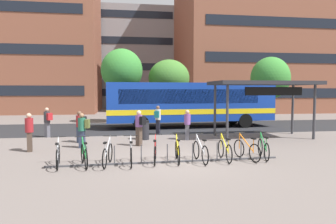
% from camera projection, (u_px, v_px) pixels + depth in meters
% --- Properties ---
extents(ground, '(200.00, 200.00, 0.00)m').
position_uv_depth(ground, '(178.00, 160.00, 11.58)').
color(ground, '#6B605B').
extents(bus_lane_asphalt, '(80.00, 7.20, 0.01)m').
position_uv_depth(bus_lane_asphalt, '(152.00, 128.00, 21.65)').
color(bus_lane_asphalt, '#232326').
rests_on(bus_lane_asphalt, ground).
extents(city_bus, '(12.13, 3.16, 3.20)m').
position_uv_depth(city_bus, '(191.00, 103.00, 21.94)').
color(city_bus, '#14389E').
rests_on(city_bus, ground).
extents(bike_rack, '(8.62, 0.32, 0.70)m').
position_uv_depth(bike_rack, '(167.00, 160.00, 11.13)').
color(bike_rack, '#47474C').
rests_on(bike_rack, ground).
extents(parked_bicycle_silver_0, '(0.52, 1.71, 0.99)m').
position_uv_depth(parked_bicycle_silver_0, '(58.00, 156.00, 10.50)').
color(parked_bicycle_silver_0, black).
rests_on(parked_bicycle_silver_0, ground).
extents(parked_bicycle_green_1, '(0.60, 1.68, 0.99)m').
position_uv_depth(parked_bicycle_green_1, '(84.00, 155.00, 10.60)').
color(parked_bicycle_green_1, black).
rests_on(parked_bicycle_green_1, ground).
extents(parked_bicycle_silver_2, '(0.52, 1.71, 0.99)m').
position_uv_depth(parked_bicycle_silver_2, '(108.00, 155.00, 10.70)').
color(parked_bicycle_silver_2, black).
rests_on(parked_bicycle_silver_2, ground).
extents(parked_bicycle_silver_3, '(0.52, 1.72, 0.99)m').
position_uv_depth(parked_bicycle_silver_3, '(131.00, 154.00, 10.81)').
color(parked_bicycle_silver_3, black).
rests_on(parked_bicycle_silver_3, ground).
extents(parked_bicycle_red_4, '(0.52, 1.71, 0.99)m').
position_uv_depth(parked_bicycle_red_4, '(155.00, 152.00, 11.13)').
color(parked_bicycle_red_4, black).
rests_on(parked_bicycle_red_4, ground).
extents(parked_bicycle_yellow_5, '(0.52, 1.72, 0.99)m').
position_uv_depth(parked_bicycle_yellow_5, '(177.00, 152.00, 11.23)').
color(parked_bicycle_yellow_5, black).
rests_on(parked_bicycle_yellow_5, ground).
extents(parked_bicycle_silver_6, '(0.52, 1.72, 0.99)m').
position_uv_depth(parked_bicycle_silver_6, '(200.00, 152.00, 11.24)').
color(parked_bicycle_silver_6, black).
rests_on(parked_bicycle_silver_6, ground).
extents(parked_bicycle_yellow_7, '(0.52, 1.72, 0.99)m').
position_uv_depth(parked_bicycle_yellow_7, '(225.00, 150.00, 11.48)').
color(parked_bicycle_yellow_7, black).
rests_on(parked_bicycle_yellow_7, ground).
extents(parked_bicycle_orange_8, '(0.57, 1.69, 0.99)m').
position_uv_depth(parked_bicycle_orange_8, '(247.00, 150.00, 11.58)').
color(parked_bicycle_orange_8, black).
rests_on(parked_bicycle_orange_8, ground).
extents(parked_bicycle_green_9, '(0.56, 1.70, 0.99)m').
position_uv_depth(parked_bicycle_green_9, '(263.00, 149.00, 11.82)').
color(parked_bicycle_green_9, black).
rests_on(parked_bicycle_green_9, ground).
extents(transit_shelter, '(5.74, 2.94, 3.17)m').
position_uv_depth(transit_shelter, '(264.00, 85.00, 16.95)').
color(transit_shelter, '#38383D').
rests_on(transit_shelter, ground).
extents(commuter_red_pack_0, '(0.46, 0.59, 1.62)m').
position_uv_depth(commuter_red_pack_0, '(187.00, 123.00, 16.22)').
color(commuter_red_pack_0, '#565660').
rests_on(commuter_red_pack_0, ground).
extents(commuter_teal_pack_1, '(0.49, 0.60, 1.73)m').
position_uv_depth(commuter_teal_pack_1, '(158.00, 118.00, 18.38)').
color(commuter_teal_pack_1, black).
rests_on(commuter_teal_pack_1, ground).
extents(commuter_black_pack_2, '(0.58, 0.59, 1.71)m').
position_uv_depth(commuter_black_pack_2, '(139.00, 125.00, 14.44)').
color(commuter_black_pack_2, '#47382D').
rests_on(commuter_black_pack_2, ground).
extents(commuter_red_pack_3, '(0.59, 0.59, 1.69)m').
position_uv_depth(commuter_red_pack_3, '(47.00, 120.00, 17.14)').
color(commuter_red_pack_3, '#565660').
rests_on(commuter_red_pack_3, ground).
extents(commuter_black_pack_4, '(0.58, 0.59, 1.61)m').
position_uv_depth(commuter_black_pack_4, '(80.00, 124.00, 15.40)').
color(commuter_black_pack_4, '#2D3851').
rests_on(commuter_black_pack_4, ground).
extents(commuter_olive_pack_5, '(0.57, 0.39, 1.62)m').
position_uv_depth(commuter_olive_pack_5, '(83.00, 128.00, 13.93)').
color(commuter_olive_pack_5, '#2D3851').
rests_on(commuter_olive_pack_5, ground).
extents(commuter_navy_pack_6, '(0.40, 0.57, 1.68)m').
position_uv_depth(commuter_navy_pack_6, '(29.00, 129.00, 13.11)').
color(commuter_navy_pack_6, '#47382D').
rests_on(commuter_navy_pack_6, ground).
extents(trash_bin, '(0.55, 0.55, 1.03)m').
position_uv_depth(trash_bin, '(144.00, 130.00, 16.38)').
color(trash_bin, '#232328').
rests_on(trash_bin, ground).
extents(street_tree_0, '(3.43, 3.43, 5.63)m').
position_uv_depth(street_tree_0, '(270.00, 78.00, 26.82)').
color(street_tree_0, brown).
rests_on(street_tree_0, ground).
extents(street_tree_1, '(3.42, 3.42, 6.10)m').
position_uv_depth(street_tree_1, '(122.00, 70.00, 25.03)').
color(street_tree_1, brown).
rests_on(street_tree_1, ground).
extents(street_tree_2, '(3.57, 3.57, 5.35)m').
position_uv_depth(street_tree_2, '(169.00, 78.00, 26.34)').
color(street_tree_2, brown).
rests_on(street_tree_2, ground).
extents(building_left_wing, '(17.77, 12.44, 17.66)m').
position_uv_depth(building_left_wing, '(25.00, 41.00, 37.81)').
color(building_left_wing, brown).
rests_on(building_left_wing, ground).
extents(building_right_wing, '(21.57, 12.59, 23.64)m').
position_uv_depth(building_right_wing, '(263.00, 21.00, 39.65)').
color(building_right_wing, brown).
rests_on(building_right_wing, ground).
extents(building_centre_block, '(17.36, 13.50, 15.86)m').
position_uv_depth(building_centre_block, '(123.00, 60.00, 52.88)').
color(building_centre_block, gray).
rests_on(building_centre_block, ground).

